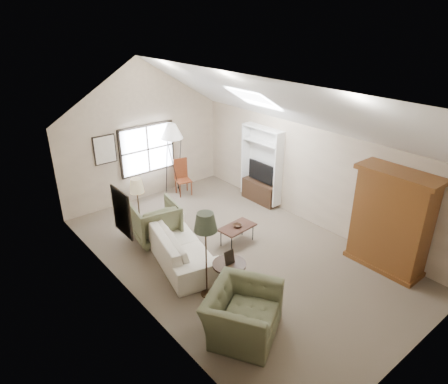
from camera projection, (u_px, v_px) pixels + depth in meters
room_shell at (237, 115)px, 7.79m from camera, size 5.01×8.01×4.00m
window at (147, 149)px, 11.36m from camera, size 1.72×0.08×1.42m
skylight at (254, 98)px, 9.16m from camera, size 0.80×1.20×0.52m
wall_art at (113, 178)px, 8.68m from camera, size 1.97×3.71×0.88m
armoire at (391, 221)px, 8.24m from camera, size 0.60×1.50×2.20m
tv_alcove at (261, 164)px, 11.12m from camera, size 0.32×1.30×2.10m
media_console at (260, 192)px, 11.46m from camera, size 0.34×1.18×0.60m
tv_panel at (261, 172)px, 11.21m from camera, size 0.05×0.90×0.55m
sofa at (179, 243)px, 8.81m from camera, size 1.60×2.79×0.77m
armchair_near at (242, 313)px, 6.72m from camera, size 1.68×1.62×0.84m
armchair_far at (155, 221)px, 9.53m from camera, size 1.17×1.20×0.95m
coffee_table at (237, 235)px, 9.44m from camera, size 0.92×0.57×0.45m
bowl at (237, 226)px, 9.33m from camera, size 0.23×0.23×0.05m
side_table at (229, 278)px, 7.76m from camera, size 0.79×0.79×0.66m
side_chair at (183, 177)px, 11.82m from camera, size 0.50×0.50×1.08m
tripod_lamp at (173, 158)px, 11.72m from camera, size 0.79×0.79×2.18m
dark_lamp at (206, 255)px, 7.43m from camera, size 0.53×0.53×1.83m
tan_lamp at (139, 210)px, 9.29m from camera, size 0.40×0.40×1.64m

